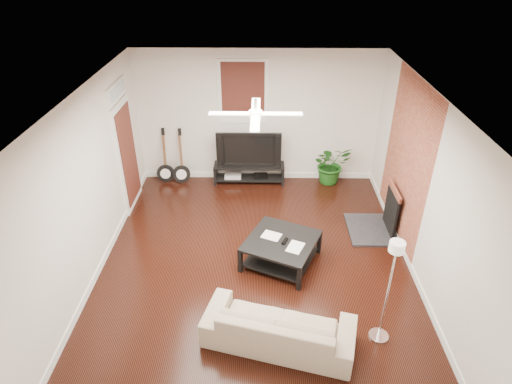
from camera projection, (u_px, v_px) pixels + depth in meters
room at (256, 191)px, 6.39m from camera, size 5.01×6.01×2.81m
brick_accent at (406, 162)px, 7.22m from camera, size 0.02×2.20×2.80m
fireplace at (380, 209)px, 7.70m from camera, size 0.80×1.10×0.92m
window_back at (243, 92)px, 8.67m from camera, size 1.00×0.06×1.30m
door_left at (126, 146)px, 8.14m from camera, size 0.08×1.00×2.50m
tv_stand at (249, 173)px, 9.39m from camera, size 1.50×0.40×0.42m
tv at (249, 148)px, 9.11m from camera, size 1.35×0.18×0.78m
coffee_table at (281, 251)px, 7.07m from camera, size 1.39×1.39×0.44m
sofa at (279, 326)px, 5.62m from camera, size 2.07×1.22×0.57m
floor_lamp at (388, 293)px, 5.43m from camera, size 0.32×0.32×1.59m
potted_plant at (331, 164)px, 9.29m from camera, size 0.94×0.87×0.88m
guitar_left at (164, 157)px, 9.19m from camera, size 0.39×0.28×1.21m
guitar_right at (180, 158)px, 9.16m from camera, size 0.41×0.32×1.21m
ceiling_fan at (256, 114)px, 5.78m from camera, size 1.24×1.24×0.32m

